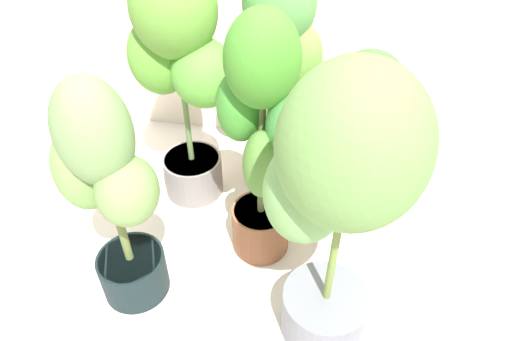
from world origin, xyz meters
The scene contains 7 objects.
ground_plane centered at (0.00, 0.00, 0.00)m, with size 8.00×8.00×0.00m, color silver.
potted_plant_front_left centered at (-0.34, -0.10, 0.45)m, with size 0.32×0.23×0.80m.
potted_plant_back_right centered at (0.34, 0.39, 0.38)m, with size 0.38×0.25×0.68m.
potted_plant_back_left centered at (-0.29, 0.40, 0.57)m, with size 0.47×0.36×0.93m.
potted_plant_back_center centered at (0.02, 0.55, 0.56)m, with size 0.34×0.33×0.93m.
potted_plant_front_right centered at (0.27, -0.14, 0.58)m, with size 0.39×0.37×0.91m.
potted_plant_center centered at (0.04, 0.15, 0.51)m, with size 0.33×0.29×0.88m.
Camera 1 is at (0.22, -0.91, 1.29)m, focal length 31.40 mm.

